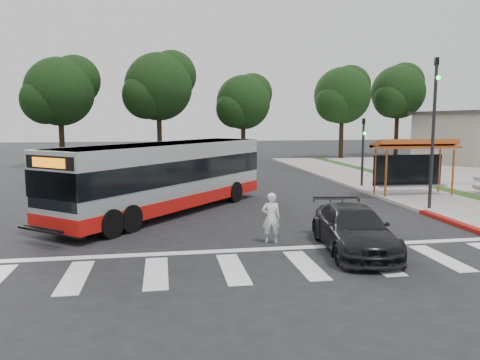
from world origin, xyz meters
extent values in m
plane|color=black|center=(0.00, 0.00, 0.00)|extent=(140.00, 140.00, 0.00)
cube|color=gray|center=(11.00, 8.00, 0.06)|extent=(4.00, 40.00, 0.12)
cube|color=#9E9991|center=(9.00, 8.00, 0.07)|extent=(0.30, 40.00, 0.15)
cube|color=maroon|center=(9.00, -2.00, 0.08)|extent=(0.32, 6.00, 0.15)
cube|color=silver|center=(0.00, -5.00, 0.01)|extent=(18.00, 2.60, 0.01)
cylinder|color=#A6491B|center=(9.00, 4.40, 1.27)|extent=(0.10, 0.10, 2.30)
cylinder|color=#A6491B|center=(12.60, 4.40, 1.27)|extent=(0.10, 0.10, 2.30)
cylinder|color=#A6491B|center=(9.00, 5.60, 1.27)|extent=(0.10, 0.10, 2.30)
cylinder|color=#A6491B|center=(12.60, 5.60, 1.27)|extent=(0.10, 0.10, 2.30)
cube|color=#A6491B|center=(10.80, 5.00, 2.57)|extent=(4.20, 1.60, 0.12)
cube|color=#A6491B|center=(10.80, 5.05, 2.72)|extent=(4.20, 1.32, 0.51)
cube|color=black|center=(10.80, 5.60, 1.32)|extent=(3.80, 0.06, 1.60)
cube|color=gray|center=(10.80, 5.00, 0.57)|extent=(3.60, 0.40, 0.08)
cylinder|color=black|center=(9.60, 1.50, 3.25)|extent=(0.14, 0.14, 6.50)
imported|color=black|center=(9.60, 1.50, 6.00)|extent=(0.16, 0.20, 1.00)
sphere|color=#19E533|center=(9.60, 1.32, 5.65)|extent=(0.18, 0.18, 0.18)
cylinder|color=black|center=(9.60, 8.50, 2.00)|extent=(0.14, 0.14, 4.00)
imported|color=black|center=(9.60, 8.50, 3.50)|extent=(0.16, 0.20, 1.00)
sphere|color=#19E533|center=(9.60, 8.32, 3.15)|extent=(0.18, 0.18, 0.18)
cylinder|color=black|center=(16.00, 28.00, 2.30)|extent=(0.44, 0.44, 4.40)
sphere|color=black|center=(16.00, 28.00, 6.30)|extent=(5.60, 5.60, 5.60)
sphere|color=black|center=(17.12, 28.84, 7.30)|extent=(4.20, 4.20, 4.20)
sphere|color=black|center=(15.02, 27.30, 5.60)|extent=(3.92, 3.92, 3.92)
cylinder|color=black|center=(23.00, 30.00, 2.42)|extent=(0.44, 0.44, 4.84)
sphere|color=black|center=(23.00, 30.00, 6.82)|extent=(5.60, 5.60, 5.60)
sphere|color=black|center=(24.12, 30.84, 7.92)|extent=(4.20, 4.20, 4.20)
sphere|color=black|center=(22.02, 29.30, 6.05)|extent=(3.92, 3.92, 3.92)
cylinder|color=black|center=(-2.00, 26.00, 2.42)|extent=(0.44, 0.44, 4.84)
sphere|color=black|center=(-2.00, 26.00, 6.82)|extent=(6.00, 6.00, 6.00)
sphere|color=black|center=(-0.80, 26.90, 7.92)|extent=(4.50, 4.50, 4.50)
sphere|color=black|center=(-3.05, 25.25, 6.05)|extent=(4.20, 4.20, 4.20)
cylinder|color=black|center=(6.00, 28.00, 1.98)|extent=(0.44, 0.44, 3.96)
sphere|color=black|center=(6.00, 28.00, 5.58)|extent=(5.20, 5.20, 5.20)
sphere|color=black|center=(7.04, 28.78, 6.48)|extent=(3.90, 3.90, 3.90)
sphere|color=black|center=(5.09, 27.35, 4.95)|extent=(3.64, 3.64, 3.64)
cylinder|color=black|center=(-10.00, 24.00, 2.20)|extent=(0.44, 0.44, 4.40)
sphere|color=black|center=(-10.00, 24.00, 6.20)|extent=(5.60, 5.60, 5.60)
sphere|color=black|center=(-8.88, 24.84, 7.20)|extent=(4.20, 4.20, 4.20)
sphere|color=black|center=(-10.98, 23.30, 5.50)|extent=(3.92, 3.92, 3.92)
imported|color=white|center=(1.60, -2.56, 0.81)|extent=(0.65, 0.48, 1.62)
imported|color=black|center=(3.83, -3.88, 0.66)|extent=(2.38, 4.76, 1.33)
camera|label=1|loc=(-1.78, -16.82, 3.92)|focal=35.00mm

